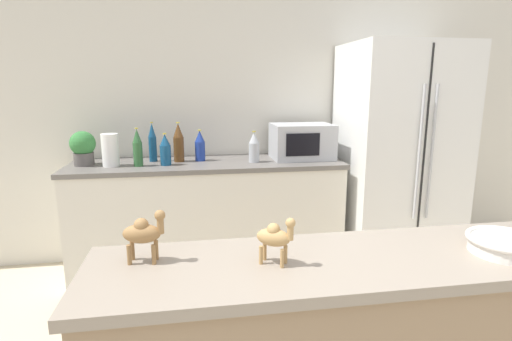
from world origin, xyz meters
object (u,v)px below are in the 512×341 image
Objects in this scene: back_bottle_4 at (138,148)px; camel_figurine at (144,232)px; potted_plant at (83,147)px; fruit_bowl at (504,244)px; paper_towel_roll at (110,150)px; back_bottle_2 at (152,143)px; camel_figurine_second at (275,236)px; microwave at (302,141)px; back_bottle_1 at (200,146)px; back_bottle_0 at (179,143)px; back_bottle_3 at (254,147)px; refrigerator at (398,156)px; back_bottle_5 at (165,150)px.

camel_figurine is (0.23, -1.80, 0.01)m from back_bottle_4.
potted_plant is 2.70m from fruit_bowl.
paper_towel_roll is 0.33m from back_bottle_2.
camel_figurine_second is at bearing -62.49° from potted_plant.
microwave is (1.68, 0.01, 0.00)m from potted_plant.
back_bottle_1 is at bearing 114.12° from fruit_bowl.
back_bottle_0 is at bearing 25.37° from back_bottle_4.
back_bottle_3 is at bearing -11.53° from back_bottle_0.
camel_figurine_second is at bearing -66.61° from paper_towel_roll.
refrigerator is 1.87m from back_bottle_5.
refrigerator is at bearing -4.86° from back_bottle_2.
microwave is at bearing 5.10° from back_bottle_4.
back_bottle_5 is at bearing 91.13° from camel_figurine.
microwave is 1.56× the size of back_bottle_2.
paper_towel_roll is 2.08m from camel_figurine_second.
refrigerator is at bearing -0.43° from paper_towel_roll.
back_bottle_1 is 2.03m from camel_figurine_second.
camel_figurine_second is at bearing -71.53° from back_bottle_4.
back_bottle_2 is (0.49, 0.08, 0.01)m from potted_plant.
refrigerator is at bearing 70.43° from fruit_bowl.
back_bottle_5 is (-1.08, -0.11, -0.03)m from microwave.
back_bottle_2 is at bearing 94.09° from camel_figurine.
potted_plant is at bearing 176.38° from back_bottle_3.
back_bottle_2 is (-0.20, 0.04, 0.00)m from back_bottle_0.
fruit_bowl is (-0.69, -1.93, 0.06)m from refrigerator.
back_bottle_5 is (0.60, -0.09, -0.02)m from potted_plant.
back_bottle_2 is (-0.36, 0.03, 0.03)m from back_bottle_1.
back_bottle_1 is (0.16, 0.01, -0.03)m from back_bottle_0.
back_bottle_4 is (-0.46, -0.15, 0.02)m from back_bottle_1.
potted_plant is at bearing -176.90° from back_bottle_1.
camel_figurine_second is (0.82, -1.91, 0.01)m from paper_towel_roll.
potted_plant is at bearing 131.46° from fruit_bowl.
refrigerator is at bearing -7.25° from microwave.
fruit_bowl is at bearing -58.43° from back_bottle_2.
potted_plant is 0.83× the size of back_bottle_0.
back_bottle_1 is 1.02× the size of back_bottle_5.
potted_plant is 1.07× the size of paper_towel_roll.
refrigerator is 1.62m from back_bottle_1.
paper_towel_roll is at bearing -176.74° from microwave.
microwave is at bearing -3.25° from back_bottle_2.
back_bottle_3 is (-0.41, -0.09, -0.03)m from microwave.
back_bottle_1 is at bearing 18.02° from back_bottle_4.
back_bottle_2 is 2.13m from camel_figurine_second.
refrigerator reaches higher than fruit_bowl.
refrigerator reaches higher than potted_plant.
microwave is at bearing 71.97° from camel_figurine_second.
back_bottle_5 is (-0.67, -0.01, -0.00)m from back_bottle_3.
back_bottle_3 is 0.85× the size of back_bottle_4.
back_bottle_1 is 1.02× the size of back_bottle_3.
camel_figurine_second is at bearing -97.21° from back_bottle_3.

